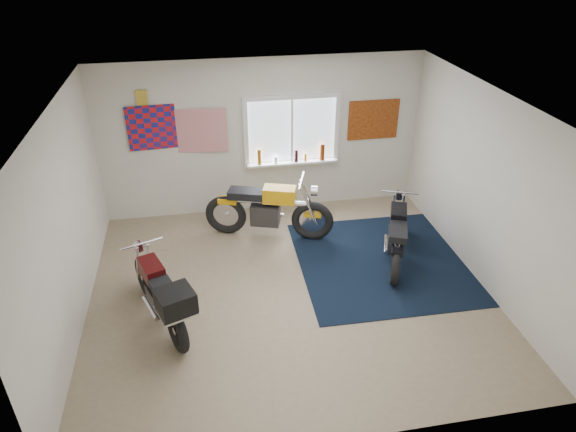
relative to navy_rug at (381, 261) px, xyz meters
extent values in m
plane|color=#9E896B|center=(-1.52, -0.44, -0.01)|extent=(5.50, 5.50, 0.00)
plane|color=white|center=(-1.52, -0.44, 2.69)|extent=(5.50, 5.50, 0.00)
plane|color=silver|center=(-1.52, 2.06, 1.34)|extent=(5.50, 0.00, 5.50)
plane|color=silver|center=(-1.52, -2.94, 1.34)|extent=(5.50, 0.00, 5.50)
plane|color=silver|center=(-4.27, -0.44, 1.34)|extent=(0.00, 5.00, 5.00)
plane|color=silver|center=(1.23, -0.44, 1.34)|extent=(0.00, 5.00, 5.00)
cube|color=black|center=(0.00, 0.00, 0.00)|extent=(2.55, 2.64, 0.01)
cube|color=white|center=(-1.02, 2.05, 1.44)|extent=(1.50, 0.02, 1.10)
cube|color=white|center=(-1.02, 2.03, 2.03)|extent=(1.66, 0.06, 0.08)
cube|color=white|center=(-1.02, 2.03, 0.85)|extent=(1.66, 0.06, 0.08)
cube|color=white|center=(-1.81, 2.03, 1.44)|extent=(0.08, 0.06, 1.10)
cube|color=white|center=(-0.23, 2.03, 1.44)|extent=(0.08, 0.06, 1.10)
cube|color=white|center=(-1.02, 2.03, 1.44)|extent=(0.04, 0.06, 1.10)
cube|color=white|center=(-1.02, 1.97, 0.87)|extent=(1.60, 0.16, 0.04)
cylinder|color=#8C5814|center=(-1.60, 1.96, 1.03)|extent=(0.07, 0.07, 0.28)
cylinder|color=white|center=(-1.32, 1.96, 0.95)|extent=(0.06, 0.06, 0.12)
cylinder|color=black|center=(-0.95, 1.96, 1.00)|extent=(0.06, 0.06, 0.22)
cylinder|color=#C47E17|center=(-0.79, 1.96, 0.96)|extent=(0.05, 0.05, 0.14)
cylinder|color=maroon|center=(-0.49, 1.96, 1.04)|extent=(0.09, 0.09, 0.30)
plane|color=red|center=(-3.22, 2.04, 1.64)|extent=(1.00, 0.07, 1.00)
plane|color=red|center=(-2.57, 2.02, 1.54)|extent=(0.90, 0.09, 0.90)
cube|color=gold|center=(-3.42, 2.04, 2.14)|extent=(0.18, 0.02, 0.24)
cube|color=#A54C14|center=(0.43, 2.04, 1.54)|extent=(0.90, 0.03, 0.70)
torus|color=black|center=(-0.90, 0.84, 0.33)|extent=(0.70, 0.34, 0.69)
torus|color=black|center=(-2.27, 1.29, 0.33)|extent=(0.70, 0.34, 0.69)
cylinder|color=silver|center=(-0.90, 0.84, 0.33)|extent=(0.14, 0.13, 0.11)
cylinder|color=silver|center=(-2.27, 1.29, 0.33)|extent=(0.14, 0.13, 0.11)
cylinder|color=silver|center=(-1.58, 1.06, 0.63)|extent=(1.26, 0.49, 0.09)
cube|color=#2B2A2D|center=(-1.63, 1.08, 0.40)|extent=(0.53, 0.42, 0.35)
cylinder|color=silver|center=(-1.58, 1.24, 0.30)|extent=(0.56, 0.24, 0.07)
cube|color=#E4A00C|center=(-1.41, 1.01, 0.77)|extent=(0.57, 0.41, 0.25)
cube|color=black|center=(-1.93, 1.18, 0.75)|extent=(0.63, 0.45, 0.12)
cube|color=#E4A00C|center=(-2.22, 1.27, 0.61)|extent=(0.34, 0.25, 0.08)
cube|color=#E4A00C|center=(-0.90, 0.84, 0.46)|extent=(0.32, 0.23, 0.05)
cylinder|color=silver|center=(-1.08, 0.90, 1.04)|extent=(0.23, 0.62, 0.04)
cylinder|color=silver|center=(-0.88, 0.84, 0.88)|extent=(0.15, 0.19, 0.16)
torus|color=black|center=(0.46, 0.65, 0.27)|extent=(0.31, 0.57, 0.57)
torus|color=black|center=(0.00, -0.53, 0.27)|extent=(0.31, 0.57, 0.57)
cylinder|color=silver|center=(0.46, 0.65, 0.27)|extent=(0.12, 0.12, 0.10)
cylinder|color=silver|center=(0.00, -0.53, 0.27)|extent=(0.12, 0.12, 0.10)
cylinder|color=silver|center=(0.23, 0.06, 0.55)|extent=(0.48, 1.09, 0.08)
cube|color=#2B2A2D|center=(0.21, 0.02, 0.35)|extent=(0.38, 0.47, 0.31)
cylinder|color=silver|center=(0.08, 0.07, 0.26)|extent=(0.24, 0.48, 0.06)
cube|color=black|center=(0.29, 0.21, 0.68)|extent=(0.38, 0.50, 0.22)
cube|color=black|center=(0.12, -0.24, 0.66)|extent=(0.41, 0.55, 0.11)
cube|color=black|center=(0.02, -0.49, 0.53)|extent=(0.23, 0.30, 0.07)
cube|color=black|center=(0.46, 0.65, 0.38)|extent=(0.21, 0.28, 0.04)
cylinder|color=silver|center=(0.40, 0.49, 0.91)|extent=(0.53, 0.23, 0.03)
cylinder|color=silver|center=(0.46, 0.66, 0.77)|extent=(0.17, 0.14, 0.14)
torus|color=black|center=(-3.50, -0.15, 0.28)|extent=(0.32, 0.59, 0.59)
torus|color=black|center=(-3.04, -1.32, 0.28)|extent=(0.32, 0.59, 0.59)
cylinder|color=silver|center=(-3.50, -0.15, 0.28)|extent=(0.12, 0.12, 0.10)
cylinder|color=silver|center=(-3.04, -1.32, 0.28)|extent=(0.12, 0.12, 0.10)
cylinder|color=silver|center=(-3.27, -0.73, 0.55)|extent=(0.48, 1.09, 0.08)
cube|color=#2B2A2D|center=(-3.26, -0.78, 0.35)|extent=(0.38, 0.47, 0.31)
cylinder|color=silver|center=(-3.39, -0.83, 0.26)|extent=(0.24, 0.48, 0.06)
cube|color=#3A090A|center=(-3.33, -0.58, 0.68)|extent=(0.38, 0.50, 0.22)
cube|color=black|center=(-3.16, -1.03, 0.66)|extent=(0.41, 0.55, 0.11)
cube|color=#3A090A|center=(-3.06, -1.28, 0.53)|extent=(0.23, 0.30, 0.07)
cube|color=#3A090A|center=(-3.50, -0.15, 0.39)|extent=(0.21, 0.28, 0.05)
cylinder|color=silver|center=(-3.44, -0.30, 0.91)|extent=(0.53, 0.23, 0.03)
cylinder|color=silver|center=(-3.50, -0.13, 0.77)|extent=(0.17, 0.14, 0.14)
cube|color=black|center=(-3.01, -1.41, 0.79)|extent=(0.51, 0.50, 0.27)
camera|label=1|loc=(-2.57, -6.14, 4.52)|focal=32.00mm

